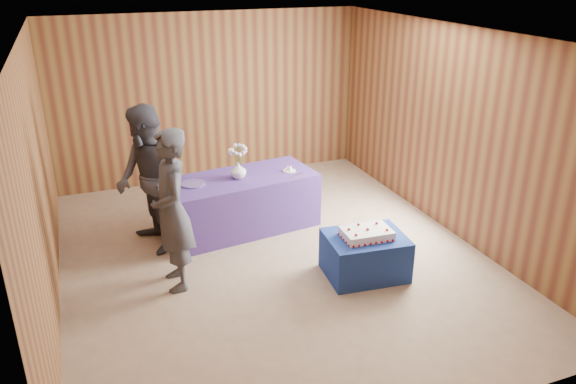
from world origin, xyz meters
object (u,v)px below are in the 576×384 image
cake_table (365,255)px  guest_right (148,180)px  sheet_cake (366,233)px  vase (238,170)px  guest_left (172,211)px  serving_table (241,203)px

cake_table → guest_right: guest_right is taller
sheet_cake → vase: bearing=123.9°
cake_table → sheet_cake: size_ratio=1.50×
guest_right → guest_left: bearing=-5.9°
sheet_cake → guest_left: bearing=167.2°
cake_table → serving_table: bearing=125.6°
vase → guest_right: size_ratio=0.12×
cake_table → vase: (-1.02, 1.68, 0.61)m
cake_table → guest_left: (-2.09, 0.57, 0.67)m
sheet_cake → vase: (-1.01, 1.70, 0.31)m
serving_table → sheet_cake: serving_table is taller
serving_table → guest_right: size_ratio=1.08×
vase → guest_left: bearing=-134.0°
sheet_cake → guest_left: (-2.07, 0.60, 0.37)m
guest_right → vase: bearing=83.4°
guest_left → guest_right: guest_right is taller
cake_table → sheet_cake: bearing=-107.8°
vase → guest_left: size_ratio=0.12×
serving_table → guest_left: guest_left is taller
cake_table → vase: size_ratio=4.11×
cake_table → serving_table: 1.97m
serving_table → guest_left: size_ratio=1.09×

